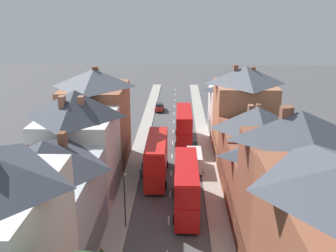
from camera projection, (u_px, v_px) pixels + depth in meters
pavement_left at (139, 151)px, 59.61m from camera, size 2.20×104.00×0.14m
pavement_right at (206, 151)px, 59.34m from camera, size 2.20×104.00×0.14m
centre_line_dashes at (172, 156)px, 57.59m from camera, size 0.14×97.80×0.01m
terrace_row_left at (50, 187)px, 34.17m from camera, size 8.00×52.16×14.26m
terrace_row_right at (273, 169)px, 38.26m from camera, size 8.00×62.66×14.07m
double_decker_bus_lead at (186, 186)px, 41.80m from camera, size 2.74×10.80×5.30m
double_decker_bus_mid_street at (157, 158)px, 49.51m from camera, size 2.74×10.80×5.30m
double_decker_bus_far_approaching at (184, 125)px, 62.90m from camera, size 2.74×10.80×5.30m
car_near_blue at (193, 144)px, 60.09m from camera, size 1.90×3.99×1.66m
car_near_silver at (148, 165)px, 52.19m from camera, size 1.90×4.11×1.65m
car_parked_left_a at (159, 107)px, 82.33m from camera, size 1.90×4.15×1.66m
car_mid_black at (185, 162)px, 53.25m from camera, size 1.90×3.87×1.64m
car_far_grey at (152, 143)px, 60.58m from camera, size 1.90×4.22×1.61m
delivery_van at (194, 160)px, 52.70m from camera, size 2.20×5.20×2.41m
street_lamp at (125, 198)px, 38.28m from camera, size 0.20×1.12×5.50m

